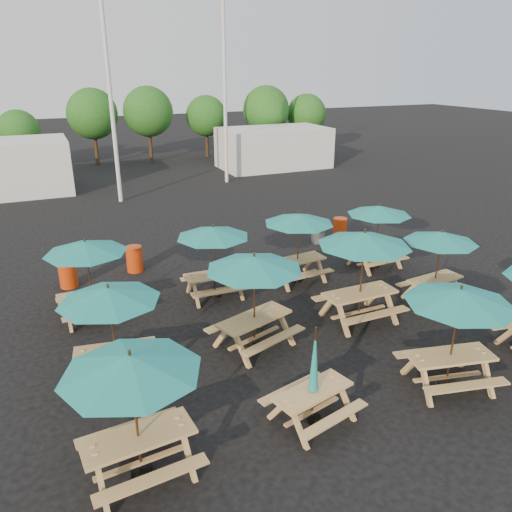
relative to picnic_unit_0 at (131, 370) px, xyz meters
name	(u,v)px	position (x,y,z in m)	size (l,w,h in m)	color
ground	(277,310)	(4.77, 4.51, -2.05)	(120.00, 120.00, 0.00)	black
picnic_unit_0	(131,370)	(0.00, 0.00, 0.00)	(2.46, 2.46, 2.35)	tan
picnic_unit_1	(109,299)	(0.09, 2.95, -0.11)	(2.44, 2.44, 2.23)	tan
picnic_unit_2	(86,251)	(-0.03, 6.11, -0.10)	(2.27, 2.27, 2.24)	tan
picnic_unit_3	(313,383)	(3.32, 0.03, -1.21)	(1.90, 1.75, 2.05)	tan
picnic_unit_4	(254,268)	(3.39, 2.98, 0.04)	(2.93, 2.93, 2.40)	tan
picnic_unit_5	(213,236)	(3.44, 6.05, -0.13)	(2.17, 2.17, 2.21)	tan
picnic_unit_6	(459,301)	(6.54, -0.17, -0.03)	(2.65, 2.65, 2.32)	tan
picnic_unit_7	(364,244)	(6.51, 3.08, 0.15)	(2.47, 2.47, 2.53)	tan
picnic_unit_8	(299,222)	(6.24, 6.08, -0.08)	(2.35, 2.35, 2.26)	tan
picnic_unit_10	(441,241)	(9.22, 3.21, -0.19)	(2.27, 2.27, 2.13)	tan
picnic_unit_11	(379,213)	(9.22, 6.05, -0.15)	(2.24, 2.24, 2.18)	tan
waste_bin_0	(68,274)	(-0.49, 8.55, -1.62)	(0.54, 0.54, 0.87)	red
waste_bin_1	(134,259)	(1.65, 8.99, -1.62)	(0.54, 0.54, 0.87)	red
waste_bin_2	(318,232)	(8.74, 9.02, -1.62)	(0.54, 0.54, 0.87)	gray
waste_bin_3	(340,229)	(9.71, 9.01, -1.62)	(0.54, 0.54, 0.87)	red
mast_0	(108,76)	(2.77, 18.51, 3.95)	(0.20, 0.20, 12.00)	silver
mast_1	(224,74)	(9.27, 20.51, 3.95)	(0.20, 0.20, 12.00)	silver
event_tent_1	(274,148)	(13.77, 23.51, -0.75)	(7.00, 4.00, 2.60)	silver
tree_2	(19,131)	(-1.62, 28.17, 0.57)	(2.59, 2.59, 3.93)	#382314
tree_3	(92,114)	(3.02, 29.23, 1.36)	(3.36, 3.36, 5.09)	#382314
tree_4	(148,112)	(6.67, 28.77, 1.41)	(3.41, 3.41, 5.17)	#382314
tree_5	(206,116)	(11.00, 29.19, 0.92)	(2.94, 2.94, 4.45)	#382314
tree_6	(266,110)	(15.01, 27.41, 1.38)	(3.38, 3.38, 5.13)	#382314
tree_7	(306,114)	(18.40, 27.44, 0.94)	(2.95, 2.95, 4.48)	#382314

